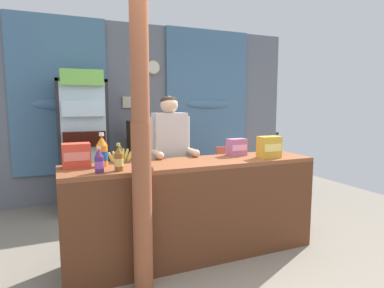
{
  "coord_description": "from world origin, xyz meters",
  "views": [
    {
      "loc": [
        -1.36,
        -2.38,
        1.51
      ],
      "look_at": [
        -0.06,
        0.68,
        1.09
      ],
      "focal_mm": 30.24,
      "sensor_mm": 36.0,
      "label": 1
    }
  ],
  "objects_px": {
    "plastic_lawn_chair": "(227,169)",
    "soda_bottle_lime_soda": "(277,145)",
    "soda_bottle_iced_tea": "(119,159)",
    "banana_bunch": "(121,156)",
    "snack_box_wafer": "(237,147)",
    "soda_bottle_grape_soda": "(99,162)",
    "drink_fridge": "(83,136)",
    "soda_bottle_orange_soda": "(102,152)",
    "bottle_shelf_rack": "(144,159)",
    "timber_post": "(141,130)",
    "snack_box_choco_powder": "(269,147)",
    "stall_counter": "(198,202)",
    "snack_box_crackers": "(76,155)",
    "shopkeeper": "(170,151)"
  },
  "relations": [
    {
      "from": "plastic_lawn_chair",
      "to": "soda_bottle_grape_soda",
      "type": "height_order",
      "value": "soda_bottle_grape_soda"
    },
    {
      "from": "timber_post",
      "to": "snack_box_wafer",
      "type": "distance_m",
      "value": 1.33
    },
    {
      "from": "bottle_shelf_rack",
      "to": "timber_post",
      "type": "bearing_deg",
      "value": -104.93
    },
    {
      "from": "plastic_lawn_chair",
      "to": "soda_bottle_grape_soda",
      "type": "relative_size",
      "value": 4.07
    },
    {
      "from": "timber_post",
      "to": "drink_fridge",
      "type": "xyz_separation_m",
      "value": [
        -0.26,
        2.27,
        -0.25
      ]
    },
    {
      "from": "drink_fridge",
      "to": "banana_bunch",
      "type": "distance_m",
      "value": 1.67
    },
    {
      "from": "soda_bottle_iced_tea",
      "to": "timber_post",
      "type": "bearing_deg",
      "value": -60.06
    },
    {
      "from": "soda_bottle_iced_tea",
      "to": "soda_bottle_grape_soda",
      "type": "relative_size",
      "value": 1.1
    },
    {
      "from": "banana_bunch",
      "to": "snack_box_wafer",
      "type": "bearing_deg",
      "value": -2.99
    },
    {
      "from": "snack_box_crackers",
      "to": "snack_box_choco_powder",
      "type": "bearing_deg",
      "value": -7.39
    },
    {
      "from": "soda_bottle_iced_tea",
      "to": "drink_fridge",
      "type": "bearing_deg",
      "value": 93.61
    },
    {
      "from": "soda_bottle_orange_soda",
      "to": "soda_bottle_iced_tea",
      "type": "distance_m",
      "value": 0.28
    },
    {
      "from": "soda_bottle_iced_tea",
      "to": "soda_bottle_grape_soda",
      "type": "xyz_separation_m",
      "value": [
        -0.16,
        -0.01,
        -0.01
      ]
    },
    {
      "from": "soda_bottle_grape_soda",
      "to": "drink_fridge",
      "type": "bearing_deg",
      "value": 89.13
    },
    {
      "from": "plastic_lawn_chair",
      "to": "soda_bottle_iced_tea",
      "type": "distance_m",
      "value": 2.69
    },
    {
      "from": "soda_bottle_grape_soda",
      "to": "soda_bottle_lime_soda",
      "type": "bearing_deg",
      "value": 6.65
    },
    {
      "from": "soda_bottle_lime_soda",
      "to": "soda_bottle_grape_soda",
      "type": "xyz_separation_m",
      "value": [
        -1.92,
        -0.22,
        -0.01
      ]
    },
    {
      "from": "drink_fridge",
      "to": "soda_bottle_orange_soda",
      "type": "bearing_deg",
      "value": -89.08
    },
    {
      "from": "plastic_lawn_chair",
      "to": "soda_bottle_iced_tea",
      "type": "xyz_separation_m",
      "value": [
        -1.99,
        -1.72,
        0.56
      ]
    },
    {
      "from": "plastic_lawn_chair",
      "to": "soda_bottle_grape_soda",
      "type": "distance_m",
      "value": 2.81
    },
    {
      "from": "soda_bottle_iced_tea",
      "to": "snack_box_wafer",
      "type": "height_order",
      "value": "soda_bottle_iced_tea"
    },
    {
      "from": "snack_box_choco_powder",
      "to": "shopkeeper",
      "type": "bearing_deg",
      "value": 145.74
    },
    {
      "from": "timber_post",
      "to": "soda_bottle_iced_tea",
      "type": "height_order",
      "value": "timber_post"
    },
    {
      "from": "timber_post",
      "to": "soda_bottle_iced_tea",
      "type": "bearing_deg",
      "value": 119.94
    },
    {
      "from": "timber_post",
      "to": "banana_bunch",
      "type": "relative_size",
      "value": 10.58
    },
    {
      "from": "shopkeeper",
      "to": "plastic_lawn_chair",
      "type": "bearing_deg",
      "value": 39.12
    },
    {
      "from": "drink_fridge",
      "to": "soda_bottle_grape_soda",
      "type": "xyz_separation_m",
      "value": [
        -0.03,
        -2.05,
        -0.02
      ]
    },
    {
      "from": "shopkeeper",
      "to": "soda_bottle_iced_tea",
      "type": "relative_size",
      "value": 6.87
    },
    {
      "from": "bottle_shelf_rack",
      "to": "banana_bunch",
      "type": "distance_m",
      "value": 1.99
    },
    {
      "from": "drink_fridge",
      "to": "banana_bunch",
      "type": "bearing_deg",
      "value": -82.56
    },
    {
      "from": "shopkeeper",
      "to": "snack_box_crackers",
      "type": "bearing_deg",
      "value": -160.26
    },
    {
      "from": "drink_fridge",
      "to": "bottle_shelf_rack",
      "type": "distance_m",
      "value": 1.02
    },
    {
      "from": "soda_bottle_orange_soda",
      "to": "banana_bunch",
      "type": "distance_m",
      "value": 0.23
    },
    {
      "from": "soda_bottle_grape_soda",
      "to": "snack_box_wafer",
      "type": "xyz_separation_m",
      "value": [
        1.48,
        0.33,
        0.0
      ]
    },
    {
      "from": "soda_bottle_lime_soda",
      "to": "stall_counter",
      "type": "bearing_deg",
      "value": -171.56
    },
    {
      "from": "stall_counter",
      "to": "timber_post",
      "type": "xyz_separation_m",
      "value": [
        -0.62,
        -0.29,
        0.73
      ]
    },
    {
      "from": "snack_box_wafer",
      "to": "banana_bunch",
      "type": "distance_m",
      "value": 1.23
    },
    {
      "from": "plastic_lawn_chair",
      "to": "soda_bottle_lime_soda",
      "type": "bearing_deg",
      "value": -98.34
    },
    {
      "from": "soda_bottle_iced_tea",
      "to": "banana_bunch",
      "type": "height_order",
      "value": "soda_bottle_iced_tea"
    },
    {
      "from": "soda_bottle_lime_soda",
      "to": "snack_box_choco_powder",
      "type": "relative_size",
      "value": 1.07
    },
    {
      "from": "soda_bottle_orange_soda",
      "to": "soda_bottle_grape_soda",
      "type": "xyz_separation_m",
      "value": [
        -0.06,
        -0.27,
        -0.04
      ]
    },
    {
      "from": "plastic_lawn_chair",
      "to": "drink_fridge",
      "type": "bearing_deg",
      "value": 171.6
    },
    {
      "from": "bottle_shelf_rack",
      "to": "snack_box_choco_powder",
      "type": "height_order",
      "value": "bottle_shelf_rack"
    },
    {
      "from": "drink_fridge",
      "to": "banana_bunch",
      "type": "relative_size",
      "value": 7.52
    },
    {
      "from": "snack_box_wafer",
      "to": "snack_box_choco_powder",
      "type": "height_order",
      "value": "snack_box_choco_powder"
    },
    {
      "from": "plastic_lawn_chair",
      "to": "soda_bottle_lime_soda",
      "type": "distance_m",
      "value": 1.63
    },
    {
      "from": "plastic_lawn_chair",
      "to": "soda_bottle_iced_tea",
      "type": "relative_size",
      "value": 3.71
    },
    {
      "from": "stall_counter",
      "to": "drink_fridge",
      "type": "bearing_deg",
      "value": 113.97
    },
    {
      "from": "soda_bottle_orange_soda",
      "to": "snack_box_wafer",
      "type": "xyz_separation_m",
      "value": [
        1.42,
        0.06,
        -0.04
      ]
    },
    {
      "from": "drink_fridge",
      "to": "soda_bottle_orange_soda",
      "type": "relative_size",
      "value": 6.45
    }
  ]
}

